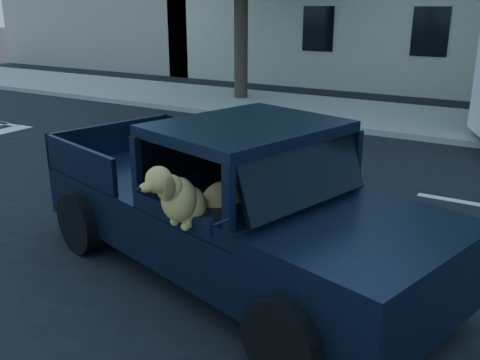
# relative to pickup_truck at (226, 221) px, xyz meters

# --- Properties ---
(ground) EXTENTS (120.00, 120.00, 0.00)m
(ground) POSITION_rel_pickup_truck_xyz_m (-1.82, 0.55, -0.64)
(ground) COLOR black
(ground) RESTS_ON ground
(far_sidewalk) EXTENTS (60.00, 4.00, 0.15)m
(far_sidewalk) POSITION_rel_pickup_truck_xyz_m (-1.82, 9.75, -0.56)
(far_sidewalk) COLOR gray
(far_sidewalk) RESTS_ON ground
(lane_stripes) EXTENTS (21.60, 0.14, 0.01)m
(lane_stripes) POSITION_rel_pickup_truck_xyz_m (0.18, 3.95, -0.63)
(lane_stripes) COLOR silver
(lane_stripes) RESTS_ON ground
(pickup_truck) EXTENTS (5.61, 3.41, 1.88)m
(pickup_truck) POSITION_rel_pickup_truck_xyz_m (0.00, 0.00, 0.00)
(pickup_truck) COLOR black
(pickup_truck) RESTS_ON ground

